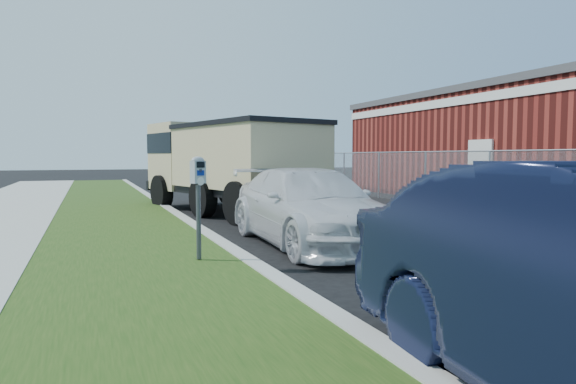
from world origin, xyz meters
name	(u,v)px	position (x,y,z in m)	size (l,w,h in m)	color
ground	(383,251)	(0.00, 0.00, 0.00)	(120.00, 120.00, 0.00)	black
streetside	(40,249)	(-5.57, 2.00, 0.07)	(6.12, 50.00, 0.15)	#97978F
chainlink_fence	(425,167)	(6.00, 7.00, 1.26)	(0.06, 30.06, 30.00)	slate
brick_building	(535,144)	(12.00, 8.00, 2.13)	(9.20, 14.20, 4.17)	maroon
parking_meter	(198,185)	(-3.28, -0.23, 1.23)	(0.24, 0.20, 1.50)	#3F4247
white_wagon	(310,207)	(-0.93, 1.08, 0.71)	(1.99, 4.90, 1.42)	silver
dump_truck	(226,161)	(-0.95, 7.17, 1.51)	(4.20, 7.27, 2.69)	black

